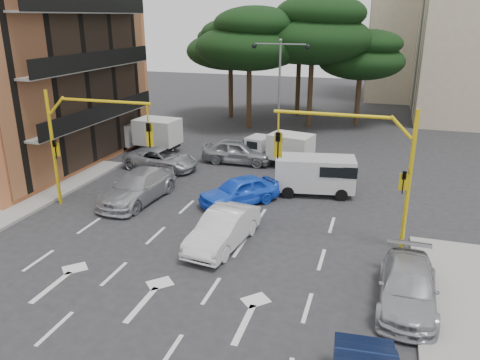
% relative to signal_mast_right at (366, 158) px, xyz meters
% --- Properties ---
extents(ground, '(120.00, 120.00, 0.00)m').
position_rel_signal_mast_right_xyz_m(ground, '(-6.80, -1.99, -3.88)').
color(ground, '#28282B').
rests_on(ground, ground).
extents(median_strip, '(1.40, 6.00, 0.15)m').
position_rel_signal_mast_right_xyz_m(median_strip, '(-6.80, 14.01, -3.81)').
color(median_strip, gray).
rests_on(median_strip, ground).
extents(apartment_beige_far, '(16.20, 12.15, 16.70)m').
position_rel_signal_mast_right_xyz_m(apartment_beige_far, '(6.15, 42.01, 4.47)').
color(apartment_beige_far, '#C8AF96').
rests_on(apartment_beige_far, ground).
extents(pine_left_near, '(9.15, 9.15, 10.23)m').
position_rel_signal_mast_right_xyz_m(pine_left_near, '(-10.75, 19.96, 3.72)').
color(pine_left_near, '#382616').
rests_on(pine_left_near, ground).
extents(pine_center, '(9.98, 9.98, 11.16)m').
position_rel_signal_mast_right_xyz_m(pine_center, '(-5.75, 21.96, 4.41)').
color(pine_center, '#382616').
rests_on(pine_center, ground).
extents(pine_left_far, '(8.32, 8.32, 9.30)m').
position_rel_signal_mast_right_xyz_m(pine_left_far, '(-13.75, 23.96, 3.03)').
color(pine_left_far, '#382616').
rests_on(pine_left_far, ground).
extents(pine_right, '(7.49, 7.49, 8.37)m').
position_rel_signal_mast_right_xyz_m(pine_right, '(-1.75, 23.96, 2.33)').
color(pine_right, '#382616').
rests_on(pine_right, ground).
extents(pine_back, '(9.15, 9.15, 10.23)m').
position_rel_signal_mast_right_xyz_m(pine_back, '(-7.75, 26.96, 3.72)').
color(pine_back, '#382616').
rests_on(pine_back, ground).
extents(signal_mast_right, '(5.79, 0.37, 6.00)m').
position_rel_signal_mast_right_xyz_m(signal_mast_right, '(0.00, 0.00, 0.00)').
color(signal_mast_right, yellow).
rests_on(signal_mast_right, ground).
extents(signal_mast_left, '(5.79, 0.37, 6.00)m').
position_rel_signal_mast_right_xyz_m(signal_mast_left, '(-13.61, 0.00, 0.00)').
color(signal_mast_left, yellow).
rests_on(signal_mast_left, ground).
extents(street_lamp_center, '(4.16, 0.36, 7.77)m').
position_rel_signal_mast_right_xyz_m(street_lamp_center, '(-6.80, 14.01, 1.54)').
color(street_lamp_center, slate).
rests_on(street_lamp_center, median_strip).
extents(car_white_hatch, '(2.21, 4.81, 1.53)m').
position_rel_signal_mast_right_xyz_m(car_white_hatch, '(-5.56, -1.97, -3.12)').
color(car_white_hatch, silver).
rests_on(car_white_hatch, ground).
extents(car_blue_compact, '(4.19, 4.42, 1.48)m').
position_rel_signal_mast_right_xyz_m(car_blue_compact, '(-6.30, 2.74, -3.14)').
color(car_blue_compact, blue).
rests_on(car_blue_compact, ground).
extents(car_silver_wagon, '(2.69, 5.63, 1.58)m').
position_rel_signal_mast_right_xyz_m(car_silver_wagon, '(-11.62, 1.59, -3.09)').
color(car_silver_wagon, '#AEB0B6').
rests_on(car_silver_wagon, ground).
extents(car_silver_cross_a, '(5.08, 2.78, 1.35)m').
position_rel_signal_mast_right_xyz_m(car_silver_cross_a, '(-12.88, 6.91, -3.21)').
color(car_silver_cross_a, '#A1A2A8').
rests_on(car_silver_cross_a, ground).
extents(car_silver_cross_b, '(4.76, 2.01, 1.61)m').
position_rel_signal_mast_right_xyz_m(car_silver_cross_b, '(-8.58, 9.68, -3.08)').
color(car_silver_cross_b, '#979B9E').
rests_on(car_silver_cross_b, ground).
extents(car_silver_parked, '(2.04, 4.77, 1.37)m').
position_rel_signal_mast_right_xyz_m(car_silver_parked, '(1.90, -4.27, -3.20)').
color(car_silver_parked, '#A2A4AA').
rests_on(car_silver_parked, ground).
extents(van_white, '(4.57, 2.66, 2.15)m').
position_rel_signal_mast_right_xyz_m(van_white, '(-2.77, 5.45, -2.81)').
color(van_white, silver).
rests_on(van_white, ground).
extents(box_truck_a, '(5.14, 2.49, 2.45)m').
position_rel_signal_mast_right_xyz_m(box_truck_a, '(-15.80, 10.60, -2.66)').
color(box_truck_a, silver).
rests_on(box_truck_a, ground).
extents(box_truck_b, '(4.78, 2.86, 2.20)m').
position_rel_signal_mast_right_xyz_m(box_truck_b, '(-5.80, 10.05, -2.78)').
color(box_truck_b, silver).
rests_on(box_truck_b, ground).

